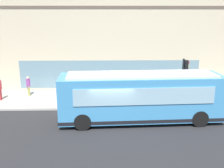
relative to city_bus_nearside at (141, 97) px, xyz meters
The scene contains 9 objects.
ground 2.49m from the city_bus_nearside, 108.87° to the left, with size 120.00×120.00×0.00m, color #262628.
sidewalk_curb 4.86m from the city_bus_nearside, 23.45° to the left, with size 4.56×40.00×0.15m, color #B2ADA3.
building_corner 11.65m from the city_bus_nearside, 10.06° to the left, with size 7.77×22.09×13.02m.
city_bus_nearside is the anchor object (origin of this frame).
traffic_light_near_corner 4.25m from the city_bus_nearside, 55.20° to the right, with size 0.32×0.49×3.45m.
fire_hydrant 5.30m from the city_bus_nearside, 43.68° to the left, with size 0.35×0.35×0.74m.
pedestrian_by_light_pole 11.08m from the city_bus_nearside, 68.87° to the left, with size 0.32×0.32×1.78m.
pedestrian_walking_along_curb 9.91m from the city_bus_nearside, 58.92° to the left, with size 0.32×0.32×1.60m.
newspaper_vending_box 5.22m from the city_bus_nearside, 37.32° to the right, with size 0.44×0.42×0.90m.
Camera 1 is at (-14.69, 0.28, 6.42)m, focal length 41.44 mm.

